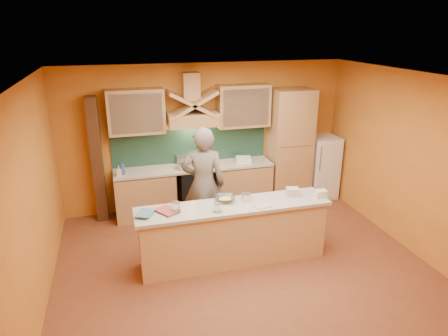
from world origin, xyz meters
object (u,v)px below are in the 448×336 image
object	(u,v)px
stove	(195,189)
kitchen_scale	(246,198)
person	(203,185)
mixing_bowl	(225,199)
fridge	(321,167)

from	to	relation	value
stove	kitchen_scale	bearing A→B (deg)	-76.72
stove	kitchen_scale	distance (m)	1.94
person	kitchen_scale	xyz separation A→B (m)	(0.50, -0.73, 0.02)
kitchen_scale	mixing_bowl	world-z (taller)	kitchen_scale
kitchen_scale	mixing_bowl	size ratio (longest dim) A/B	0.41
person	kitchen_scale	size ratio (longest dim) A/B	15.92
stove	mixing_bowl	size ratio (longest dim) A/B	3.02
kitchen_scale	person	bearing A→B (deg)	109.79
stove	person	distance (m)	1.21
stove	kitchen_scale	world-z (taller)	kitchen_scale
stove	fridge	distance (m)	2.71
person	kitchen_scale	bearing A→B (deg)	138.61
stove	kitchen_scale	xyz separation A→B (m)	(0.43, -1.81, 0.55)
stove	person	xyz separation A→B (m)	(-0.07, -1.08, 0.52)
fridge	person	bearing A→B (deg)	-158.62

